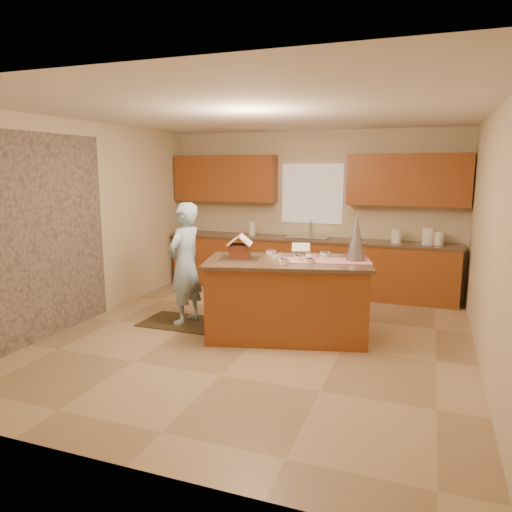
{
  "coord_description": "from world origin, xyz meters",
  "views": [
    {
      "loc": [
        1.91,
        -5.3,
        2.08
      ],
      "look_at": [
        -0.1,
        0.2,
        1.0
      ],
      "focal_mm": 33.57,
      "sensor_mm": 36.0,
      "label": 1
    }
  ],
  "objects_px": {
    "gingerbread_house": "(240,249)",
    "island_base": "(287,300)",
    "tinsel_tree": "(356,237)",
    "boy": "(185,264)"
  },
  "relations": [
    {
      "from": "gingerbread_house",
      "to": "island_base",
      "type": "bearing_deg",
      "value": 19.34
    },
    {
      "from": "tinsel_tree",
      "to": "gingerbread_house",
      "type": "bearing_deg",
      "value": -161.56
    },
    {
      "from": "island_base",
      "to": "boy",
      "type": "bearing_deg",
      "value": 165.41
    },
    {
      "from": "island_base",
      "to": "gingerbread_house",
      "type": "bearing_deg",
      "value": -174.81
    },
    {
      "from": "island_base",
      "to": "gingerbread_house",
      "type": "distance_m",
      "value": 0.87
    },
    {
      "from": "boy",
      "to": "island_base",
      "type": "bearing_deg",
      "value": 98.84
    },
    {
      "from": "island_base",
      "to": "tinsel_tree",
      "type": "relative_size",
      "value": 3.27
    },
    {
      "from": "boy",
      "to": "gingerbread_house",
      "type": "height_order",
      "value": "boy"
    },
    {
      "from": "island_base",
      "to": "tinsel_tree",
      "type": "bearing_deg",
      "value": 3.67
    },
    {
      "from": "boy",
      "to": "gingerbread_house",
      "type": "xyz_separation_m",
      "value": [
        0.87,
        -0.2,
        0.28
      ]
    }
  ]
}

